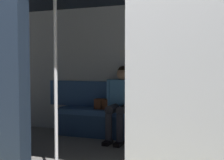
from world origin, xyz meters
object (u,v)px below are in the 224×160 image
bench_seat (139,118)px  person_seated (121,97)px  train_car (114,37)px  grab_pole_door (56,75)px  handbag (103,104)px  book (142,110)px

bench_seat → person_seated: person_seated is taller
train_car → person_seated: bearing=-77.9°
train_car → person_seated: (0.22, -1.02, -0.86)m
train_car → bench_seat: 1.60m
grab_pole_door → handbag: bearing=-83.1°
bench_seat → handbag: handbag is taller
train_car → handbag: (0.58, -1.12, -1.00)m
bench_seat → book: bearing=-112.3°
train_car → handbag: 1.60m
handbag → book: size_ratio=1.18×
bench_seat → handbag: (0.63, -0.05, 0.19)m
grab_pole_door → train_car: bearing=-113.0°
book → bench_seat: bearing=42.1°
book → grab_pole_door: (0.43, 1.96, 0.62)m
handbag → person_seated: bearing=164.4°
train_car → person_seated: size_ratio=5.37×
book → grab_pole_door: 2.10m
person_seated → grab_pole_door: bearing=86.1°
handbag → bench_seat: bearing=175.7°
train_car → book: 1.57m
train_car → book: train_car is taller
train_car → bench_seat: train_car is taller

